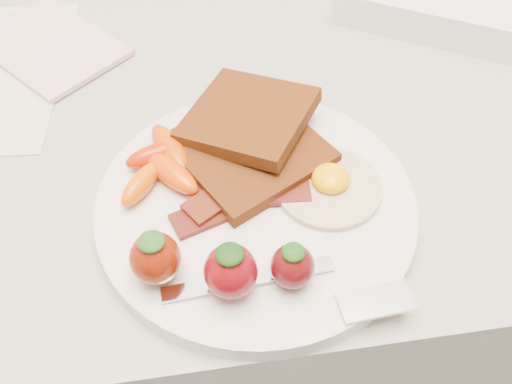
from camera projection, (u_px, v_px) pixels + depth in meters
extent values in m
cube|color=gray|center=(239.00, 300.00, 0.94)|extent=(2.00, 0.60, 0.90)
cylinder|color=silver|center=(256.00, 206.00, 0.49)|extent=(0.27, 0.27, 0.02)
cube|color=black|center=(249.00, 150.00, 0.51)|extent=(0.16, 0.16, 0.01)
cube|color=black|center=(248.00, 116.00, 0.51)|extent=(0.14, 0.14, 0.02)
cylinder|color=white|center=(328.00, 187.00, 0.48)|extent=(0.11, 0.11, 0.01)
ellipsoid|color=#FAB200|center=(331.00, 178.00, 0.48)|extent=(0.04, 0.04, 0.02)
cube|color=black|center=(231.00, 205.00, 0.47)|extent=(0.11, 0.06, 0.00)
cube|color=#380408|center=(249.00, 194.00, 0.48)|extent=(0.11, 0.03, 0.00)
cube|color=#420E0C|center=(238.00, 184.00, 0.48)|extent=(0.10, 0.08, 0.00)
ellipsoid|color=#C22100|center=(157.00, 154.00, 0.50)|extent=(0.06, 0.04, 0.02)
ellipsoid|color=#EA3E03|center=(171.00, 173.00, 0.48)|extent=(0.06, 0.06, 0.02)
ellipsoid|color=#E15600|center=(141.00, 184.00, 0.48)|extent=(0.04, 0.05, 0.02)
ellipsoid|color=#C24205|center=(170.00, 148.00, 0.50)|extent=(0.04, 0.07, 0.02)
ellipsoid|color=#6E1504|center=(155.00, 259.00, 0.42)|extent=(0.04, 0.04, 0.04)
ellipsoid|color=#204B14|center=(151.00, 242.00, 0.40)|extent=(0.02, 0.02, 0.01)
ellipsoid|color=maroon|center=(231.00, 272.00, 0.41)|extent=(0.04, 0.04, 0.04)
ellipsoid|color=#11350A|center=(230.00, 254.00, 0.39)|extent=(0.02, 0.02, 0.01)
ellipsoid|color=#51090B|center=(292.00, 266.00, 0.42)|extent=(0.03, 0.03, 0.04)
ellipsoid|color=#14450D|center=(294.00, 252.00, 0.40)|extent=(0.02, 0.02, 0.01)
cube|color=silver|center=(249.00, 279.00, 0.43)|extent=(0.13, 0.02, 0.00)
cube|color=silver|center=(376.00, 301.00, 0.41)|extent=(0.06, 0.03, 0.00)
cube|color=beige|center=(48.00, 45.00, 0.64)|extent=(0.19, 0.20, 0.01)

